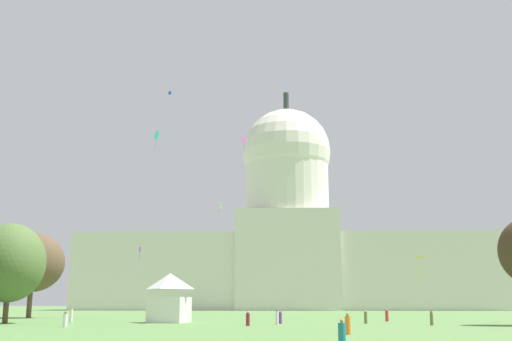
{
  "coord_description": "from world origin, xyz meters",
  "views": [
    {
      "loc": [
        3.94,
        -24.13,
        2.35
      ],
      "look_at": [
        -2.84,
        104.2,
        29.84
      ],
      "focal_mm": 43.36,
      "sensor_mm": 36.0,
      "label": 1
    }
  ],
  "objects_px": {
    "capitol_building": "(288,241)",
    "event_tent": "(170,298)",
    "tree_west_mid": "(33,262)",
    "kite_white_mid": "(219,206)",
    "person_teal_aisle_center": "(342,335)",
    "kite_yellow_low": "(420,260)",
    "person_olive_mid_center": "(432,318)",
    "person_white_back_center": "(71,315)",
    "person_olive_back_right": "(366,317)",
    "tree_west_far": "(10,263)",
    "person_white_edge_west": "(277,317)",
    "person_purple_mid_left": "(280,318)",
    "kite_magenta_mid": "(244,140)",
    "person_orange_back_left": "(348,325)",
    "person_maroon_front_right": "(248,319)",
    "person_red_deep_crowd": "(387,316)",
    "kite_violet_low": "(140,250)",
    "kite_blue_high": "(170,93)",
    "kite_turquoise_mid": "(157,136)",
    "person_white_mid_right": "(65,320)"
  },
  "relations": [
    {
      "from": "person_white_back_center",
      "to": "kite_magenta_mid",
      "type": "xyz_separation_m",
      "value": [
        17.72,
        45.56,
        33.94
      ]
    },
    {
      "from": "person_white_edge_west",
      "to": "kite_yellow_low",
      "type": "height_order",
      "value": "kite_yellow_low"
    },
    {
      "from": "person_teal_aisle_center",
      "to": "kite_yellow_low",
      "type": "xyz_separation_m",
      "value": [
        16.35,
        58.08,
        7.77
      ]
    },
    {
      "from": "event_tent",
      "to": "person_purple_mid_left",
      "type": "distance_m",
      "value": 13.83
    },
    {
      "from": "person_purple_mid_left",
      "to": "capitol_building",
      "type": "bearing_deg",
      "value": 110.4
    },
    {
      "from": "capitol_building",
      "to": "tree_west_mid",
      "type": "height_order",
      "value": "capitol_building"
    },
    {
      "from": "person_olive_back_right",
      "to": "person_white_back_center",
      "type": "xyz_separation_m",
      "value": [
        -35.25,
        3.56,
        0.11
      ]
    },
    {
      "from": "person_red_deep_crowd",
      "to": "kite_yellow_low",
      "type": "distance_m",
      "value": 15.31
    },
    {
      "from": "kite_blue_high",
      "to": "person_orange_back_left",
      "type": "bearing_deg",
      "value": -5.98
    },
    {
      "from": "tree_west_mid",
      "to": "kite_white_mid",
      "type": "xyz_separation_m",
      "value": [
        25.21,
        35.0,
        14.09
      ]
    },
    {
      "from": "person_olive_back_right",
      "to": "person_teal_aisle_center",
      "type": "relative_size",
      "value": 1.03
    },
    {
      "from": "person_olive_back_right",
      "to": "person_olive_mid_center",
      "type": "height_order",
      "value": "person_olive_back_right"
    },
    {
      "from": "person_olive_mid_center",
      "to": "kite_blue_high",
      "type": "xyz_separation_m",
      "value": [
        -41.34,
        64.34,
        48.02
      ]
    },
    {
      "from": "event_tent",
      "to": "kite_magenta_mid",
      "type": "relative_size",
      "value": 2.04
    },
    {
      "from": "person_purple_mid_left",
      "to": "kite_white_mid",
      "type": "distance_m",
      "value": 64.14
    },
    {
      "from": "tree_west_mid",
      "to": "person_purple_mid_left",
      "type": "distance_m",
      "value": 46.22
    },
    {
      "from": "capitol_building",
      "to": "kite_violet_low",
      "type": "distance_m",
      "value": 50.45
    },
    {
      "from": "person_olive_back_right",
      "to": "person_olive_mid_center",
      "type": "distance_m",
      "value": 8.12
    },
    {
      "from": "tree_west_far",
      "to": "person_white_edge_west",
      "type": "relative_size",
      "value": 6.87
    },
    {
      "from": "person_purple_mid_left",
      "to": "person_white_back_center",
      "type": "bearing_deg",
      "value": -169.68
    },
    {
      "from": "capitol_building",
      "to": "event_tent",
      "type": "height_order",
      "value": "capitol_building"
    },
    {
      "from": "person_maroon_front_right",
      "to": "kite_yellow_low",
      "type": "distance_m",
      "value": 36.88
    },
    {
      "from": "person_olive_mid_center",
      "to": "person_white_back_center",
      "type": "distance_m",
      "value": 42.39
    },
    {
      "from": "person_red_deep_crowd",
      "to": "kite_violet_low",
      "type": "height_order",
      "value": "kite_violet_low"
    },
    {
      "from": "person_olive_back_right",
      "to": "person_teal_aisle_center",
      "type": "height_order",
      "value": "person_olive_back_right"
    },
    {
      "from": "event_tent",
      "to": "kite_magenta_mid",
      "type": "xyz_separation_m",
      "value": [
        5.39,
        46.98,
        31.89
      ]
    },
    {
      "from": "person_white_edge_west",
      "to": "person_olive_mid_center",
      "type": "xyz_separation_m",
      "value": [
        16.19,
        -1.33,
        -0.07
      ]
    },
    {
      "from": "tree_west_far",
      "to": "person_white_mid_right",
      "type": "height_order",
      "value": "tree_west_far"
    },
    {
      "from": "person_orange_back_left",
      "to": "kite_magenta_mid",
      "type": "height_order",
      "value": "kite_magenta_mid"
    },
    {
      "from": "tree_west_mid",
      "to": "kite_violet_low",
      "type": "height_order",
      "value": "kite_violet_low"
    },
    {
      "from": "event_tent",
      "to": "person_maroon_front_right",
      "type": "height_order",
      "value": "event_tent"
    },
    {
      "from": "person_olive_mid_center",
      "to": "person_white_back_center",
      "type": "xyz_separation_m",
      "value": [
        -41.47,
        8.78,
        0.1
      ]
    },
    {
      "from": "tree_west_mid",
      "to": "person_orange_back_left",
      "type": "distance_m",
      "value": 65.29
    },
    {
      "from": "person_teal_aisle_center",
      "to": "kite_yellow_low",
      "type": "bearing_deg",
      "value": -95.53
    },
    {
      "from": "person_red_deep_crowd",
      "to": "person_white_edge_west",
      "type": "height_order",
      "value": "person_white_edge_west"
    },
    {
      "from": "event_tent",
      "to": "person_purple_mid_left",
      "type": "bearing_deg",
      "value": -5.44
    },
    {
      "from": "person_white_back_center",
      "to": "kite_magenta_mid",
      "type": "bearing_deg",
      "value": -153.17
    },
    {
      "from": "person_orange_back_left",
      "to": "kite_blue_high",
      "type": "height_order",
      "value": "kite_blue_high"
    },
    {
      "from": "person_olive_mid_center",
      "to": "event_tent",
      "type": "bearing_deg",
      "value": 49.52
    },
    {
      "from": "person_olive_back_right",
      "to": "kite_yellow_low",
      "type": "xyz_separation_m",
      "value": [
        10.49,
        19.74,
        7.74
      ]
    },
    {
      "from": "person_orange_back_left",
      "to": "person_olive_mid_center",
      "type": "bearing_deg",
      "value": 123.79
    },
    {
      "from": "event_tent",
      "to": "person_olive_mid_center",
      "type": "distance_m",
      "value": 30.13
    },
    {
      "from": "person_teal_aisle_center",
      "to": "kite_yellow_low",
      "type": "height_order",
      "value": "kite_yellow_low"
    },
    {
      "from": "person_teal_aisle_center",
      "to": "person_olive_back_right",
      "type": "bearing_deg",
      "value": -88.49
    },
    {
      "from": "person_purple_mid_left",
      "to": "kite_magenta_mid",
      "type": "distance_m",
      "value": 61.23
    },
    {
      "from": "person_olive_back_right",
      "to": "kite_turquoise_mid",
      "type": "bearing_deg",
      "value": 3.41
    },
    {
      "from": "person_red_deep_crowd",
      "to": "kite_magenta_mid",
      "type": "xyz_separation_m",
      "value": [
        -21.21,
        40.69,
        34.07
      ]
    },
    {
      "from": "kite_white_mid",
      "to": "event_tent",
      "type": "bearing_deg",
      "value": -1.34
    },
    {
      "from": "person_teal_aisle_center",
      "to": "tree_west_mid",
      "type": "bearing_deg",
      "value": -44.79
    },
    {
      "from": "person_orange_back_left",
      "to": "kite_magenta_mid",
      "type": "bearing_deg",
      "value": 162.22
    }
  ]
}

